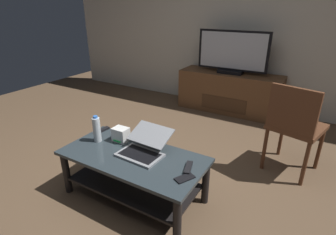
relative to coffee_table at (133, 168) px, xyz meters
The scene contains 12 objects.
ground_plane 0.30m from the coffee_table, 54.77° to the left, with size 7.68×7.68×0.00m, color brown.
back_wall 2.89m from the coffee_table, 88.73° to the left, with size 6.40×0.12×2.80m, color beige.
coffee_table is the anchor object (origin of this frame).
media_cabinet 2.34m from the coffee_table, 89.31° to the left, with size 1.50×0.47×0.59m.
television 2.40m from the coffee_table, 89.30° to the left, with size 1.02×0.20×0.60m.
dining_chair 1.51m from the coffee_table, 44.85° to the left, with size 0.54×0.54×0.89m.
laptop 0.21m from the coffee_table, 54.42° to the left, with size 0.37×0.40×0.17m.
router_box 0.33m from the coffee_table, 149.00° to the left, with size 0.13×0.11×0.12m.
water_bottle_near 0.48m from the coffee_table, behind, with size 0.07×0.07×0.24m.
cell_phone 0.52m from the coffee_table, ahead, with size 0.07×0.14×0.01m, color black.
tv_remote 0.49m from the coffee_table, ahead, with size 0.04×0.16×0.02m, color black.
soundbar_remote 0.57m from the coffee_table, 159.19° to the left, with size 0.04×0.16×0.02m, color black.
Camera 1 is at (1.11, -1.51, 1.52)m, focal length 28.16 mm.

